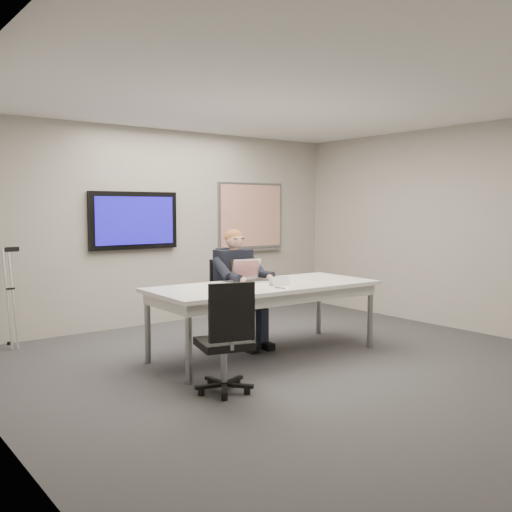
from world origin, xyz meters
TOP-DOWN VIEW (x-y plane):
  - floor at (0.00, 0.00)m, footprint 6.00×6.00m
  - ceiling at (0.00, 0.00)m, footprint 6.00×6.00m
  - wall_back at (0.00, 3.00)m, footprint 6.00×0.02m
  - wall_right at (3.00, 0.00)m, footprint 0.02×6.00m
  - conference_table at (-0.01, 0.64)m, footprint 2.67×1.19m
  - tv_display at (-0.50, 2.95)m, footprint 1.30×0.09m
  - whiteboard at (1.55, 2.97)m, footprint 1.25×0.08m
  - office_chair_far at (0.06, 1.41)m, footprint 0.58×0.58m
  - office_chair_near at (-1.14, -0.22)m, footprint 0.61×0.61m
  - seated_person at (0.05, 1.16)m, footprint 0.45×0.77m
  - crutch at (-2.21, 2.77)m, footprint 0.41×0.69m
  - laptop at (0.03, 0.94)m, footprint 0.39×0.38m
  - name_tent at (0.06, 0.46)m, footprint 0.26×0.09m
  - pen at (-0.08, 0.29)m, footprint 0.06×0.12m

SIDE VIEW (x-z plane):
  - floor at x=0.00m, z-range -0.01..0.01m
  - office_chair_far at x=0.06m, z-range -0.19..0.83m
  - office_chair_near at x=-1.14m, z-range -0.19..0.84m
  - seated_person at x=0.05m, z-range -0.14..1.28m
  - crutch at x=-2.21m, z-range -0.03..1.28m
  - conference_table at x=-0.01m, z-range 0.31..1.13m
  - pen at x=-0.08m, z-range 0.81..0.82m
  - name_tent at x=0.06m, z-range 0.81..0.91m
  - laptop at x=0.03m, z-range 0.75..1.01m
  - wall_back at x=0.00m, z-range 0.00..2.80m
  - wall_right at x=3.00m, z-range 0.00..2.80m
  - tv_display at x=-0.50m, z-range 1.10..1.90m
  - whiteboard at x=1.55m, z-range 0.98..2.08m
  - ceiling at x=0.00m, z-range 2.79..2.81m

